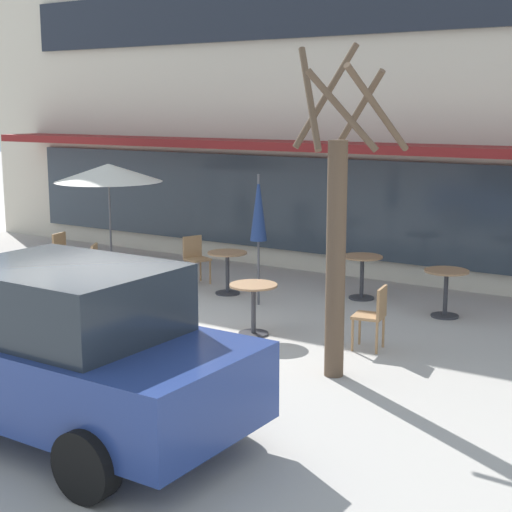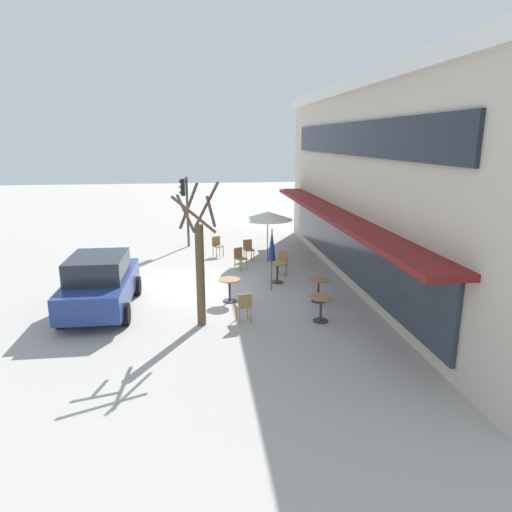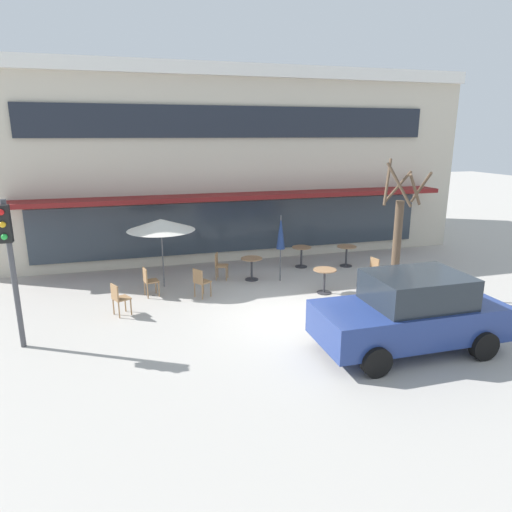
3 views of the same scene
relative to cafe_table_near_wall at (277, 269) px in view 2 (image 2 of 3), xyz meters
The scene contains 16 objects.
ground_plane 3.52m from the cafe_table_near_wall, 86.25° to the right, with size 80.00×80.00×0.00m, color #ADA8A0.
building_facade 7.18m from the cafe_table_near_wall, 87.99° to the left, with size 18.53×9.10×7.15m.
cafe_table_near_wall is the anchor object (origin of this frame).
cafe_table_streetside 3.84m from the cafe_table_near_wall, ahead, with size 0.70×0.70×0.76m.
cafe_table_by_tree 2.37m from the cafe_table_near_wall, 24.45° to the left, with size 0.70×0.70×0.76m.
cafe_table_mid_patio 2.59m from the cafe_table_near_wall, 46.33° to the right, with size 0.70×0.70×0.76m.
patio_umbrella_green_folded 1.46m from the cafe_table_near_wall, 21.49° to the right, with size 0.28×0.28×2.20m.
patio_umbrella_cream_folded 3.25m from the cafe_table_near_wall, behind, with size 2.10×2.10×2.20m.
cafe_chair_0 2.26m from the cafe_table_near_wall, 147.69° to the right, with size 0.55×0.55×0.89m.
cafe_chair_1 3.45m from the cafe_table_near_wall, 168.43° to the right, with size 0.47×0.47×0.89m.
cafe_chair_2 3.90m from the cafe_table_near_wall, 23.89° to the right, with size 0.46×0.46×0.89m.
cafe_chair_3 1.08m from the cafe_table_near_wall, 159.35° to the left, with size 0.52×0.52×0.89m.
cafe_chair_4 4.69m from the cafe_table_near_wall, 154.67° to the right, with size 0.53×0.53×0.89m.
parked_sedan 6.21m from the cafe_table_near_wall, 70.60° to the right, with size 4.20×2.03×1.76m.
street_tree 4.76m from the cafe_table_near_wall, 37.87° to the right, with size 1.32×1.30×4.06m.
traffic_light_pole 7.45m from the cafe_table_near_wall, 151.75° to the right, with size 0.26×0.44×3.40m.
Camera 2 is at (15.60, 0.68, 5.15)m, focal length 32.00 mm.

